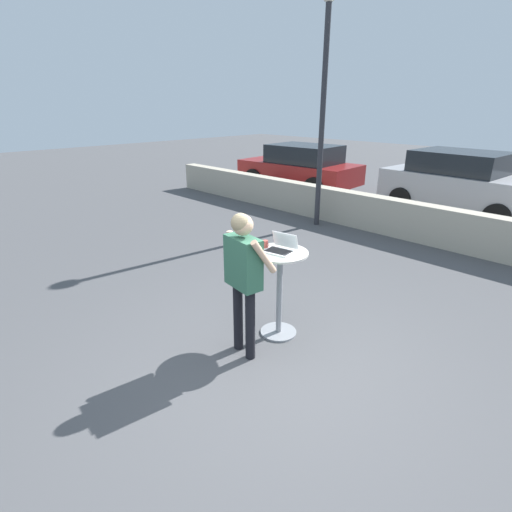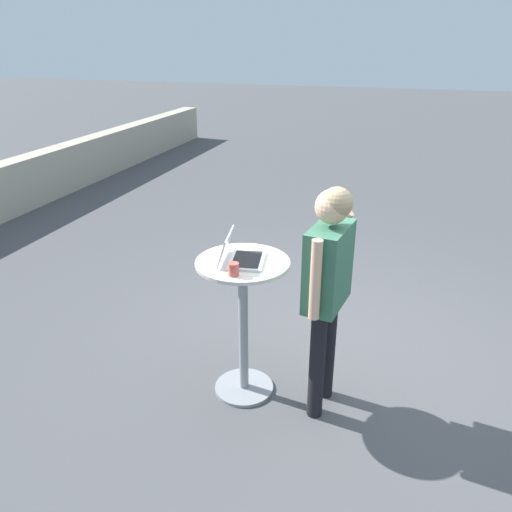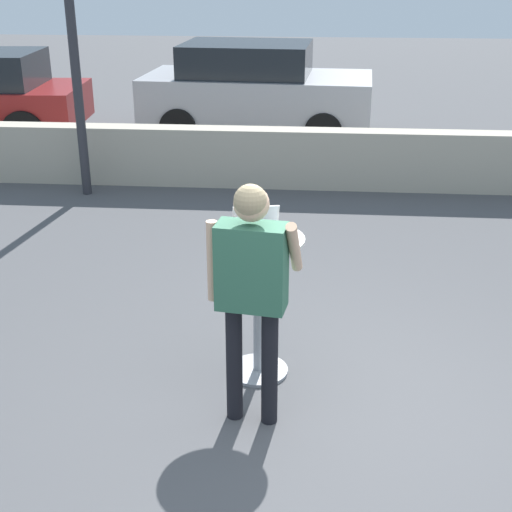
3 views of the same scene
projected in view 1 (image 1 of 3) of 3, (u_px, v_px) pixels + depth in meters
ground_plane at (282, 375)px, 4.26m from camera, size 50.00×50.00×0.00m
pavement_kerb at (469, 233)px, 7.62m from camera, size 18.00×0.35×0.79m
cafe_table at (280, 283)px, 4.79m from camera, size 0.66×0.66×1.09m
laptop at (281, 248)px, 4.65m from camera, size 0.38×0.35×0.21m
coffee_mug at (265, 244)px, 4.77m from camera, size 0.10×0.07×0.09m
standing_person at (243, 268)px, 4.26m from camera, size 0.60×0.34×1.67m
parked_car_near_street at (300, 167)px, 12.89m from camera, size 3.96×2.08×1.48m
parked_car_further_down at (463, 182)px, 10.27m from camera, size 3.97×2.20×1.57m
street_lamp at (324, 83)px, 8.42m from camera, size 0.32×0.32×4.89m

